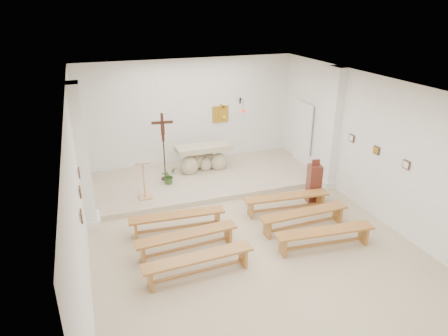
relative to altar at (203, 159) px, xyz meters
name	(u,v)px	position (x,y,z in m)	size (l,w,h in m)	color
ground	(248,240)	(-0.14, -4.05, -0.49)	(7.00, 10.00, 0.00)	#C7B790
wall_left	(79,195)	(-3.63, -4.05, 1.26)	(0.02, 10.00, 3.50)	white
wall_right	(383,152)	(3.35, -4.05, 1.26)	(0.02, 10.00, 3.50)	white
wall_back	(190,114)	(-0.14, 0.94, 1.26)	(7.00, 0.02, 3.50)	white
ceiling	(252,90)	(-0.14, -4.05, 3.00)	(7.00, 10.00, 0.02)	silver
sanctuary_platform	(204,179)	(-0.14, -0.55, -0.42)	(6.98, 3.00, 0.15)	#C2B095
pilaster_left	(83,158)	(-3.51, -2.05, 1.26)	(0.26, 0.55, 3.50)	white
pilaster_right	(332,129)	(3.23, -2.05, 1.26)	(0.26, 0.55, 3.50)	white
gold_wall_relief	(220,114)	(0.91, 0.91, 1.16)	(0.55, 0.04, 0.55)	gold
sanctuary_lamp	(243,109)	(1.61, 0.66, 1.32)	(0.11, 0.36, 0.44)	black
station_frame_left_front	(81,216)	(-3.61, -4.85, 1.23)	(0.03, 0.20, 0.20)	#432C1D
station_frame_left_mid	(80,192)	(-3.61, -3.85, 1.23)	(0.03, 0.20, 0.20)	#432C1D
station_frame_left_rear	(79,173)	(-3.61, -2.85, 1.23)	(0.03, 0.20, 0.20)	#432C1D
station_frame_right_front	(406,165)	(3.33, -4.85, 1.23)	(0.03, 0.20, 0.20)	#432C1D
station_frame_right_mid	(376,150)	(3.33, -3.85, 1.23)	(0.03, 0.20, 0.20)	#432C1D
station_frame_right_rear	(352,138)	(3.33, -2.85, 1.23)	(0.03, 0.20, 0.20)	#432C1D
radiator_left	(87,202)	(-3.57, -1.35, -0.22)	(0.10, 0.85, 0.52)	silver
radiator_right	(316,168)	(3.29, -1.35, -0.22)	(0.10, 0.85, 0.52)	silver
altar	(203,159)	(0.00, 0.00, 0.00)	(1.73, 0.80, 0.89)	beige
lectern	(144,179)	(-2.07, -1.39, 0.21)	(0.40, 0.34, 1.11)	tan
crucifix_stand	(163,142)	(-1.29, -0.34, 0.84)	(0.62, 0.27, 2.04)	#3E1D13
potted_plant	(169,176)	(-1.26, -0.67, -0.11)	(0.42, 0.36, 0.47)	#315421
donation_pedestal	(314,183)	(2.28, -2.86, 0.06)	(0.39, 0.39, 1.24)	#5A2519
bench_left_front	(177,219)	(-1.59, -3.14, -0.13)	(2.28, 0.52, 0.48)	#A77330
bench_right_front	(286,200)	(1.31, -3.14, -0.13)	(2.29, 0.57, 0.48)	#A77330
bench_left_second	(187,238)	(-1.59, -4.03, -0.13)	(2.28, 0.49, 0.48)	#A77330
bench_right_second	(304,216)	(1.31, -4.03, -0.13)	(2.27, 0.40, 0.48)	#A77330
bench_left_third	(198,261)	(-1.59, -4.93, -0.13)	(2.28, 0.46, 0.48)	#A77330
bench_right_third	(325,235)	(1.31, -4.93, -0.13)	(2.29, 0.59, 0.48)	#A77330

